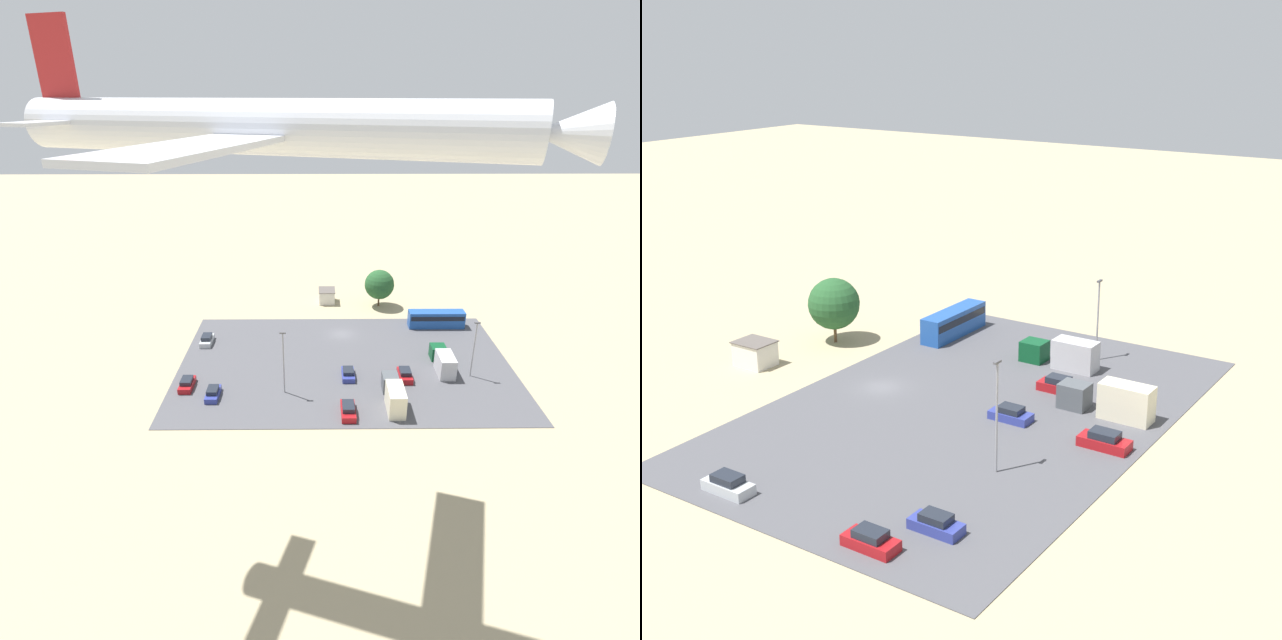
# 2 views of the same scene
# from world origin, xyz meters

# --- Properties ---
(ground_plane) EXTENTS (400.00, 400.00, 0.00)m
(ground_plane) POSITION_xyz_m (0.00, 0.00, 0.00)
(ground_plane) COLOR tan
(parking_lot_surface) EXTENTS (53.89, 35.26, 0.08)m
(parking_lot_surface) POSITION_xyz_m (0.00, 10.90, 0.04)
(parking_lot_surface) COLOR #4C4C51
(parking_lot_surface) RESTS_ON ground
(shed_building) EXTENTS (3.44, 4.18, 2.80)m
(shed_building) POSITION_xyz_m (2.40, -15.73, 1.41)
(shed_building) COLOR silver
(shed_building) RESTS_ON ground
(bus) EXTENTS (10.44, 2.59, 3.15)m
(bus) POSITION_xyz_m (-18.02, -3.05, 1.78)
(bus) COLOR #1E4C9E
(bus) RESTS_ON ground
(parked_car_0) EXTENTS (1.80, 4.15, 1.47)m
(parked_car_0) POSITION_xyz_m (19.84, 20.67, 0.69)
(parked_car_0) COLOR navy
(parked_car_0) RESTS_ON ground
(parked_car_1) EXTENTS (1.88, 4.20, 1.50)m
(parked_car_1) POSITION_xyz_m (24.23, 18.07, 0.70)
(parked_car_1) COLOR maroon
(parked_car_1) RESTS_ON ground
(parked_car_2) EXTENTS (1.94, 4.06, 1.41)m
(parked_car_2) POSITION_xyz_m (-0.25, 15.30, 0.67)
(parked_car_2) COLOR navy
(parked_car_2) RESTS_ON ground
(parked_car_3) EXTENTS (1.90, 4.34, 1.56)m
(parked_car_3) POSITION_xyz_m (24.10, 3.44, 0.73)
(parked_car_3) COLOR #ADB2B7
(parked_car_3) RESTS_ON ground
(parked_car_4) EXTENTS (1.98, 4.63, 1.61)m
(parked_car_4) POSITION_xyz_m (0.34, 25.20, 0.75)
(parked_car_4) COLOR maroon
(parked_car_4) RESTS_ON ground
(parked_car_5) EXTENTS (1.96, 4.17, 1.60)m
(parked_car_5) POSITION_xyz_m (-9.05, 15.80, 0.75)
(parked_car_5) COLOR maroon
(parked_car_5) RESTS_ON ground
(parked_truck_0) EXTENTS (2.33, 9.36, 3.55)m
(parked_truck_0) POSITION_xyz_m (-6.27, 22.83, 1.71)
(parked_truck_0) COLOR #4C5156
(parked_truck_0) RESTS_ON ground
(parked_truck_1) EXTENTS (2.45, 8.77, 3.28)m
(parked_truck_1) POSITION_xyz_m (-15.57, 13.01, 1.58)
(parked_truck_1) COLOR #0C4723
(parked_truck_1) RESTS_ON ground
(tree_near_shed) EXTENTS (6.09, 6.09, 7.79)m
(tree_near_shed) POSITION_xyz_m (-8.34, -13.49, 4.74)
(tree_near_shed) COLOR brown
(tree_near_shed) RESTS_ON ground
(light_pole_lot_centre) EXTENTS (0.90, 0.28, 9.90)m
(light_pole_lot_centre) POSITION_xyz_m (9.45, 19.53, 5.47)
(light_pole_lot_centre) COLOR gray
(light_pole_lot_centre) RESTS_ON ground
(light_pole_lot_edge) EXTENTS (0.90, 0.28, 9.29)m
(light_pole_lot_edge) POSITION_xyz_m (-19.47, 15.11, 5.16)
(light_pole_lot_edge) COLOR gray
(light_pole_lot_edge) RESTS_ON ground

